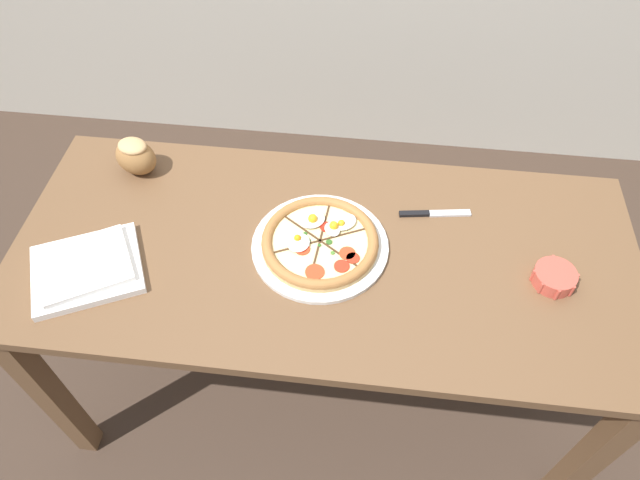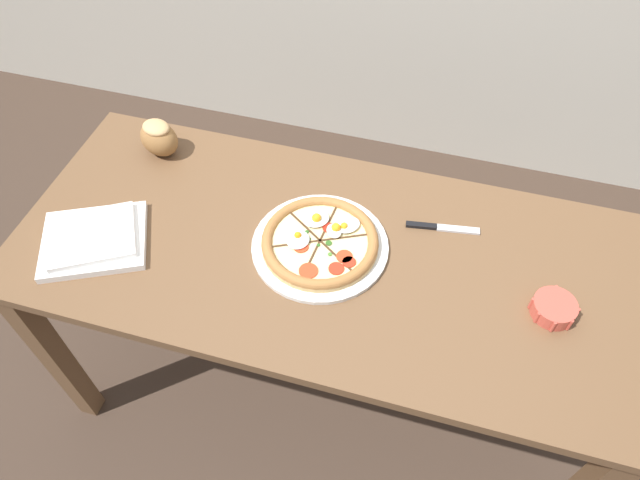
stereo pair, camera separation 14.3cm
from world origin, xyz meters
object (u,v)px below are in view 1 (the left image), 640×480
pizza (320,242)px  napkin_folded (86,268)px  bread_piece_near (136,156)px  dining_table (324,275)px  ramekin_bowl (554,277)px  knife_main (434,213)px

pizza → napkin_folded: bearing=-165.6°
napkin_folded → bread_piece_near: bearing=87.5°
dining_table → ramekin_bowl: bearing=-3.2°
pizza → ramekin_bowl: bearing=-4.1°
ramekin_bowl → pizza: bearing=175.9°
pizza → knife_main: bearing=26.8°
dining_table → ramekin_bowl: 0.58m
pizza → knife_main: (0.29, 0.15, -0.02)m
pizza → knife_main: 0.32m
napkin_folded → knife_main: napkin_folded is taller
napkin_folded → ramekin_bowl: bearing=5.2°
napkin_folded → knife_main: size_ratio=1.70×
dining_table → knife_main: 0.34m
dining_table → bread_piece_near: bread_piece_near is taller
pizza → ramekin_bowl: size_ratio=3.19×
ramekin_bowl → knife_main: 0.34m
dining_table → ramekin_bowl: size_ratio=14.59×
ramekin_bowl → napkin_folded: bearing=-174.8°
pizza → ramekin_bowl: pizza is taller
bread_piece_near → knife_main: bearing=-4.9°
pizza → bread_piece_near: size_ratio=2.47×
bread_piece_near → knife_main: 0.84m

